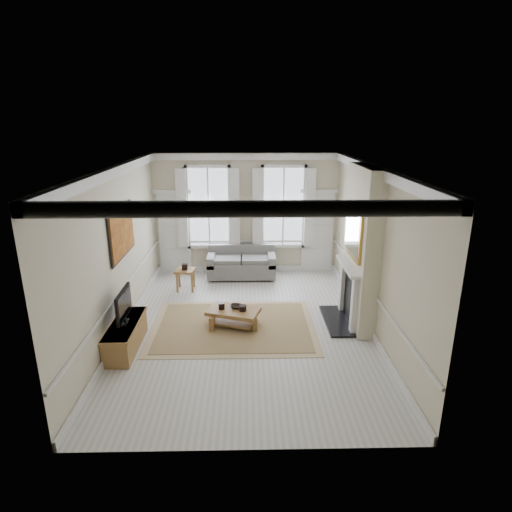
{
  "coord_description": "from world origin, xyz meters",
  "views": [
    {
      "loc": [
        0.03,
        -8.31,
        4.27
      ],
      "look_at": [
        0.23,
        1.1,
        1.25
      ],
      "focal_mm": 30.0,
      "sensor_mm": 36.0,
      "label": 1
    }
  ],
  "objects_px": {
    "side_table": "(185,273)",
    "tv_stand": "(126,336)",
    "sofa": "(242,264)",
    "coffee_table": "(233,313)"
  },
  "relations": [
    {
      "from": "sofa",
      "to": "tv_stand",
      "type": "xyz_separation_m",
      "value": [
        -2.2,
        -3.96,
        -0.09
      ]
    },
    {
      "from": "sofa",
      "to": "tv_stand",
      "type": "height_order",
      "value": "sofa"
    },
    {
      "from": "coffee_table",
      "to": "tv_stand",
      "type": "xyz_separation_m",
      "value": [
        -2.06,
        -0.86,
        -0.05
      ]
    },
    {
      "from": "side_table",
      "to": "coffee_table",
      "type": "height_order",
      "value": "side_table"
    },
    {
      "from": "side_table",
      "to": "tv_stand",
      "type": "bearing_deg",
      "value": -104.17
    },
    {
      "from": "tv_stand",
      "to": "sofa",
      "type": "bearing_deg",
      "value": 60.92
    },
    {
      "from": "side_table",
      "to": "coffee_table",
      "type": "bearing_deg",
      "value": -58.4
    },
    {
      "from": "coffee_table",
      "to": "sofa",
      "type": "bearing_deg",
      "value": 105.8
    },
    {
      "from": "sofa",
      "to": "tv_stand",
      "type": "relative_size",
      "value": 1.25
    },
    {
      "from": "sofa",
      "to": "coffee_table",
      "type": "xyz_separation_m",
      "value": [
        -0.14,
        -3.1,
        -0.04
      ]
    }
  ]
}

